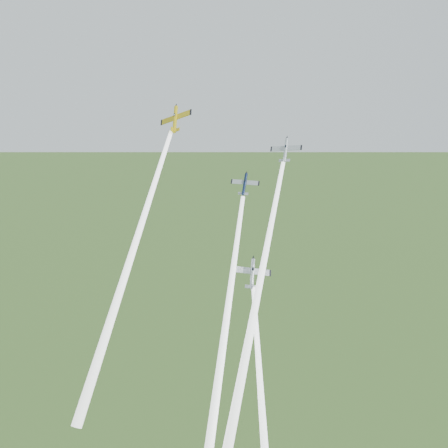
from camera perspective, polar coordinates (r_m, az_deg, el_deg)
plane_yellow at (r=131.19m, az=-4.99°, el=10.56°), size 8.76×9.31×10.32m
smoke_trail_yellow at (r=120.84m, az=-9.80°, el=-4.45°), size 15.87×36.51×55.86m
plane_navy at (r=130.15m, az=2.12°, el=4.08°), size 7.45×5.43×6.36m
smoke_trail_navy at (r=120.69m, az=-0.13°, el=-12.40°), size 7.44×39.82×58.25m
plane_silver_right at (r=131.07m, az=6.28°, el=7.49°), size 8.08×7.04×7.51m
smoke_trail_silver_right at (r=119.62m, az=3.11°, el=-8.78°), size 12.75×39.48×58.91m
plane_silver_low at (r=124.21m, az=2.90°, el=-5.05°), size 8.63×7.59×8.94m
smoke_trail_silver_low at (r=120.62m, az=4.15°, el=-21.75°), size 10.00×37.68×55.50m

